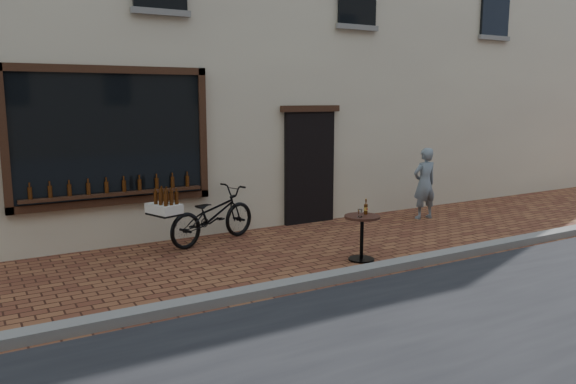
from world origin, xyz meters
TOP-DOWN VIEW (x-y plane):
  - ground at (0.00, 0.00)m, footprint 90.00×90.00m
  - kerb at (0.00, 0.20)m, footprint 90.00×0.25m
  - cargo_bicycle at (-0.40, 2.97)m, footprint 2.17×1.22m
  - bistro_table at (1.18, 0.82)m, footprint 0.55×0.55m
  - pedestrian at (4.15, 2.58)m, footprint 0.56×0.39m

SIDE VIEW (x-z plane):
  - ground at x=0.00m, z-range 0.00..0.00m
  - kerb at x=0.00m, z-range 0.00..0.12m
  - cargo_bicycle at x=-0.40m, z-range -0.02..1.00m
  - bistro_table at x=1.18m, z-range 0.03..0.97m
  - pedestrian at x=4.15m, z-range 0.00..1.46m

